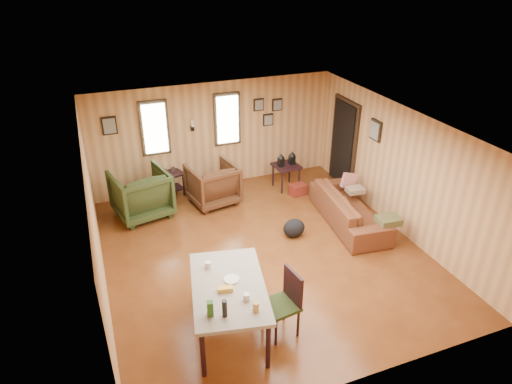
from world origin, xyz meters
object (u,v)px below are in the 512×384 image
(end_table, at_px, (170,180))
(side_table, at_px, (286,164))
(recliner_green, at_px, (141,192))
(recliner_brown, at_px, (212,182))
(dining_table, at_px, (229,290))
(sofa, at_px, (350,204))

(end_table, height_order, side_table, side_table)
(recliner_green, relative_size, side_table, 1.23)
(recliner_brown, height_order, dining_table, dining_table)
(sofa, height_order, recliner_brown, recliner_brown)
(sofa, height_order, side_table, side_table)
(recliner_brown, xyz_separation_m, end_table, (-0.79, 0.66, -0.11))
(side_table, bearing_deg, recliner_brown, -177.52)
(side_table, bearing_deg, recliner_green, -178.79)
(sofa, xyz_separation_m, end_table, (-3.09, 2.44, -0.05))
(sofa, relative_size, end_table, 3.27)
(recliner_brown, height_order, recliner_green, recliner_green)
(sofa, bearing_deg, recliner_green, 71.25)
(recliner_green, height_order, dining_table, same)
(sofa, xyz_separation_m, side_table, (-0.54, 1.86, 0.17))
(dining_table, bearing_deg, recliner_green, 111.13)
(sofa, bearing_deg, end_table, 58.08)
(dining_table, bearing_deg, end_table, 100.57)
(recliner_brown, bearing_deg, dining_table, 67.52)
(recliner_brown, xyz_separation_m, recliner_green, (-1.50, 0.01, 0.05))
(sofa, xyz_separation_m, dining_table, (-3.16, -2.00, 0.34))
(side_table, bearing_deg, end_table, 167.03)
(sofa, height_order, recliner_green, recliner_green)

